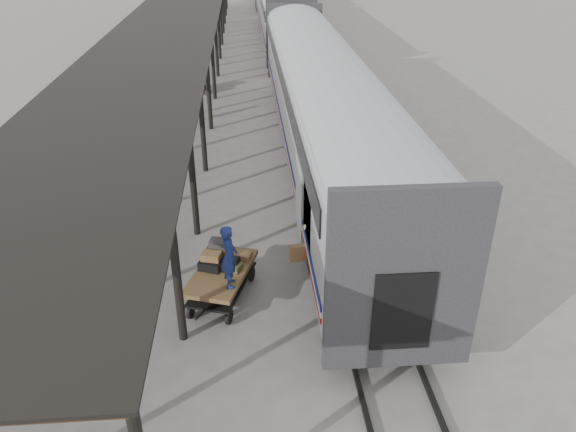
# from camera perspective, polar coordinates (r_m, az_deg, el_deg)

# --- Properties ---
(ground) EXTENTS (160.00, 160.00, 0.00)m
(ground) POSITION_cam_1_polar(r_m,az_deg,el_deg) (15.29, -4.84, -7.15)
(ground) COLOR slate
(ground) RESTS_ON ground
(train) EXTENTS (3.45, 76.01, 4.01)m
(train) POSITION_cam_1_polar(r_m,az_deg,el_deg) (46.80, -0.92, 20.53)
(train) COLOR silver
(train) RESTS_ON ground
(canopy) EXTENTS (4.90, 64.30, 4.15)m
(canopy) POSITION_cam_1_polar(r_m,az_deg,el_deg) (37.01, -10.82, 20.14)
(canopy) COLOR #422B19
(canopy) RESTS_ON ground
(rails) EXTENTS (1.54, 150.00, 0.12)m
(rails) POSITION_cam_1_polar(r_m,az_deg,el_deg) (47.42, -0.91, 17.40)
(rails) COLOR black
(rails) RESTS_ON ground
(baggage_cart) EXTENTS (1.93, 2.67, 0.86)m
(baggage_cart) POSITION_cam_1_polar(r_m,az_deg,el_deg) (14.55, -6.74, -6.20)
(baggage_cart) COLOR brown
(baggage_cart) RESTS_ON ground
(suitcase_stack) EXTENTS (1.42, 1.18, 0.60)m
(suitcase_stack) POSITION_cam_1_polar(r_m,az_deg,el_deg) (14.62, -6.84, -4.07)
(suitcase_stack) COLOR #363638
(suitcase_stack) RESTS_ON baggage_cart
(luggage_tug) EXTENTS (0.90, 1.37, 1.15)m
(luggage_tug) POSITION_cam_1_polar(r_m,az_deg,el_deg) (33.05, -9.24, 13.19)
(luggage_tug) COLOR maroon
(luggage_tug) RESTS_ON ground
(porter) EXTENTS (0.42, 0.62, 1.63)m
(porter) POSITION_cam_1_polar(r_m,az_deg,el_deg) (13.43, -5.99, -4.10)
(porter) COLOR navy
(porter) RESTS_ON baggage_cart
(pedestrian) EXTENTS (1.09, 0.68, 1.73)m
(pedestrian) POSITION_cam_1_polar(r_m,az_deg,el_deg) (27.71, -10.36, 10.96)
(pedestrian) COLOR black
(pedestrian) RESTS_ON ground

